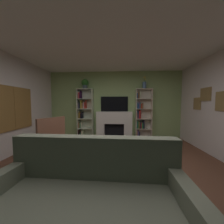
{
  "coord_description": "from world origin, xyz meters",
  "views": [
    {
      "loc": [
        0.2,
        -2.26,
        1.34
      ],
      "look_at": [
        0.0,
        1.09,
        1.12
      ],
      "focal_mm": 20.08,
      "sensor_mm": 36.0,
      "label": 1
    }
  ],
  "objects": [
    {
      "name": "fireplace",
      "position": [
        0.0,
        2.59,
        0.56
      ],
      "size": [
        1.48,
        0.56,
        1.04
      ],
      "color": "white",
      "rests_on": "ground_plane"
    },
    {
      "name": "armchair",
      "position": [
        -1.37,
        0.31,
        0.55
      ],
      "size": [
        0.82,
        0.83,
        1.06
      ],
      "color": "brown",
      "rests_on": "ground_plane"
    },
    {
      "name": "bookshelf_left",
      "position": [
        -1.2,
        2.6,
        0.95
      ],
      "size": [
        0.6,
        0.32,
        1.91
      ],
      "color": "silver",
      "rests_on": "ground_plane"
    },
    {
      "name": "ceiling",
      "position": [
        0.0,
        0.0,
        2.63
      ],
      "size": [
        5.27,
        5.56,
        0.06
      ],
      "primitive_type": "cube",
      "color": "white",
      "rests_on": "wall_back_accent"
    },
    {
      "name": "potted_plant",
      "position": [
        -1.13,
        2.57,
        2.12
      ],
      "size": [
        0.27,
        0.27,
        0.38
      ],
      "color": "#43535B",
      "rests_on": "bookshelf_left"
    },
    {
      "name": "bookshelf_right",
      "position": [
        1.07,
        2.63,
        0.91
      ],
      "size": [
        0.6,
        0.26,
        1.91
      ],
      "color": "beige",
      "rests_on": "ground_plane"
    },
    {
      "name": "vase_with_flowers",
      "position": [
        1.13,
        2.57,
        2.06
      ],
      "size": [
        0.14,
        0.14,
        0.45
      ],
      "color": "#4C6C98",
      "rests_on": "bookshelf_right"
    },
    {
      "name": "wall_back_accent",
      "position": [
        0.0,
        2.75,
        1.3
      ],
      "size": [
        5.27,
        0.06,
        2.6
      ],
      "primitive_type": "cube",
      "color": "#98B672",
      "rests_on": "ground_plane"
    },
    {
      "name": "couch",
      "position": [
        -0.11,
        -1.08,
        0.31
      ],
      "size": [
        1.97,
        0.87,
        0.95
      ],
      "color": "slate",
      "rests_on": "ground_plane"
    },
    {
      "name": "ground_plane",
      "position": [
        0.0,
        0.0,
        0.0
      ],
      "size": [
        6.53,
        6.53,
        0.0
      ],
      "primitive_type": "plane",
      "color": "brown"
    },
    {
      "name": "tv",
      "position": [
        0.0,
        2.69,
        1.33
      ],
      "size": [
        1.06,
        0.06,
        0.58
      ],
      "primitive_type": "cube",
      "color": "black",
      "rests_on": "fireplace"
    }
  ]
}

